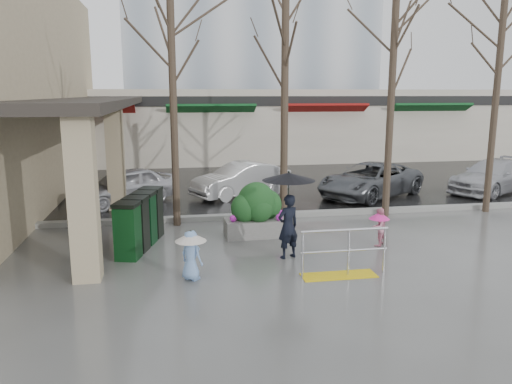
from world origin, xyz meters
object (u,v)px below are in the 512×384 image
object	(u,v)px
woman	(288,203)
news_boxes	(140,221)
child_blue	(191,250)
planter	(257,210)
child_pink	(379,224)
car_c	(370,180)
car_d	(493,176)
tree_west	(171,46)
handrail	(342,259)
car_a	(124,186)
car_b	(241,180)
tree_midwest	(285,42)
tree_mideast	(393,57)
tree_east	(501,41)

from	to	relation	value
woman	news_boxes	bearing A→B (deg)	-45.03
child_blue	planter	world-z (taller)	planter
child_pink	planter	size ratio (longest dim) A/B	0.57
car_c	car_d	distance (m)	5.06
tree_west	news_boxes	world-z (taller)	tree_west
child_blue	planter	size ratio (longest dim) A/B	0.62
handrail	car_a	bearing A→B (deg)	122.51
car_d	handrail	bearing A→B (deg)	-76.44
handrail	car_d	bearing A→B (deg)	40.93
child_pink	car_d	size ratio (longest dim) A/B	0.22
tree_west	car_a	bearing A→B (deg)	118.52
child_pink	car_b	size ratio (longest dim) A/B	0.25
tree_midwest	child_blue	world-z (taller)	tree_midwest
woman	car_a	world-z (taller)	woman
news_boxes	car_d	size ratio (longest dim) A/B	0.57
woman	car_c	world-z (taller)	woman
woman	child_pink	world-z (taller)	woman
tree_mideast	child_blue	xyz separation A→B (m)	(-6.29, -4.47, -4.22)
handrail	child_pink	world-z (taller)	handrail
child_blue	news_boxes	bearing A→B (deg)	-21.27
tree_east	handrail	bearing A→B (deg)	-144.14
child_blue	tree_mideast	bearing A→B (deg)	-100.55
car_d	child_pink	bearing A→B (deg)	-78.61
child_blue	news_boxes	world-z (taller)	news_boxes
car_b	woman	bearing A→B (deg)	-26.43
tree_west	woman	world-z (taller)	tree_west
child_blue	planter	xyz separation A→B (m)	(1.89, 2.98, 0.06)
news_boxes	child_blue	bearing A→B (deg)	-50.08
tree_west	tree_east	distance (m)	10.00
woman	child_pink	distance (m)	2.66
woman	planter	xyz separation A→B (m)	(-0.40, 1.96, -0.61)
tree_midwest	child_pink	size ratio (longest dim) A/B	7.21
tree_midwest	news_boxes	xyz separation A→B (m)	(-4.13, -1.99, -4.56)
tree_east	car_d	size ratio (longest dim) A/B	1.66
tree_mideast	news_boxes	world-z (taller)	tree_mideast
child_pink	car_a	distance (m)	9.11
tree_west	child_pink	xyz separation A→B (m)	(5.00, -2.91, -4.53)
tree_midwest	woman	distance (m)	5.27
tree_east	car_a	distance (m)	13.07
handrail	woman	xyz separation A→B (m)	(-0.85, 1.34, 0.94)
tree_mideast	woman	size ratio (longest dim) A/B	3.14
news_boxes	tree_east	bearing A→B (deg)	25.54
car_b	planter	bearing A→B (deg)	-30.60
handrail	tree_east	world-z (taller)	tree_east
car_a	car_c	bearing A→B (deg)	53.54
handrail	child_blue	xyz separation A→B (m)	(-3.15, 0.33, 0.27)
child_pink	child_blue	distance (m)	5.04
tree_east	child_blue	world-z (taller)	tree_east
car_a	car_d	world-z (taller)	same
car_c	child_pink	bearing A→B (deg)	-53.26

